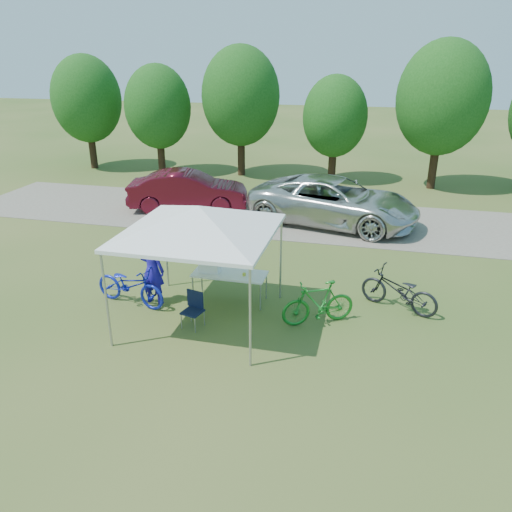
{
  "coord_description": "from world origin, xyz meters",
  "views": [
    {
      "loc": [
        3.57,
        -9.49,
        5.72
      ],
      "look_at": [
        0.76,
        2.0,
        0.86
      ],
      "focal_mm": 35.0,
      "sensor_mm": 36.0,
      "label": 1
    }
  ],
  "objects_px": {
    "sedan": "(188,191)",
    "folding_table": "(230,275)",
    "cooler": "(210,264)",
    "folding_chair": "(194,306)",
    "bike_green": "(318,303)",
    "minivan": "(334,201)",
    "cyclist": "(152,270)",
    "bike_blue": "(130,285)",
    "bike_dark": "(399,291)"
  },
  "relations": [
    {
      "from": "folding_chair",
      "to": "bike_green",
      "type": "height_order",
      "value": "bike_green"
    },
    {
      "from": "cyclist",
      "to": "bike_green",
      "type": "height_order",
      "value": "cyclist"
    },
    {
      "from": "bike_green",
      "to": "bike_dark",
      "type": "bearing_deg",
      "value": 93.48
    },
    {
      "from": "cooler",
      "to": "minivan",
      "type": "relative_size",
      "value": 0.09
    },
    {
      "from": "cooler",
      "to": "sedan",
      "type": "bearing_deg",
      "value": 114.87
    },
    {
      "from": "bike_blue",
      "to": "sedan",
      "type": "distance_m",
      "value": 7.88
    },
    {
      "from": "folding_chair",
      "to": "cyclist",
      "type": "xyz_separation_m",
      "value": [
        -1.34,
        0.81,
        0.4
      ]
    },
    {
      "from": "cooler",
      "to": "bike_green",
      "type": "relative_size",
      "value": 0.3
    },
    {
      "from": "folding_table",
      "to": "folding_chair",
      "type": "height_order",
      "value": "folding_chair"
    },
    {
      "from": "cooler",
      "to": "sedan",
      "type": "xyz_separation_m",
      "value": [
        -3.24,
        6.99,
        -0.16
      ]
    },
    {
      "from": "bike_blue",
      "to": "folding_table",
      "type": "bearing_deg",
      "value": -60.08
    },
    {
      "from": "bike_green",
      "to": "cyclist",
      "type": "bearing_deg",
      "value": -119.07
    },
    {
      "from": "cooler",
      "to": "bike_dark",
      "type": "relative_size",
      "value": 0.27
    },
    {
      "from": "bike_dark",
      "to": "bike_blue",
      "type": "bearing_deg",
      "value": -54.99
    },
    {
      "from": "folding_chair",
      "to": "minivan",
      "type": "distance_m",
      "value": 8.27
    },
    {
      "from": "folding_table",
      "to": "bike_dark",
      "type": "distance_m",
      "value": 4.05
    },
    {
      "from": "cyclist",
      "to": "folding_table",
      "type": "bearing_deg",
      "value": -153.24
    },
    {
      "from": "folding_table",
      "to": "bike_green",
      "type": "height_order",
      "value": "bike_green"
    },
    {
      "from": "folding_table",
      "to": "minivan",
      "type": "distance_m",
      "value": 6.85
    },
    {
      "from": "bike_green",
      "to": "folding_table",
      "type": "bearing_deg",
      "value": -133.25
    },
    {
      "from": "folding_chair",
      "to": "bike_green",
      "type": "xyz_separation_m",
      "value": [
        2.68,
        0.75,
        0.04
      ]
    },
    {
      "from": "cooler",
      "to": "bike_blue",
      "type": "relative_size",
      "value": 0.26
    },
    {
      "from": "sedan",
      "to": "bike_green",
      "type": "bearing_deg",
      "value": -155.61
    },
    {
      "from": "cyclist",
      "to": "sedan",
      "type": "xyz_separation_m",
      "value": [
        -1.97,
        7.54,
        -0.11
      ]
    },
    {
      "from": "bike_dark",
      "to": "folding_table",
      "type": "bearing_deg",
      "value": -59.09
    },
    {
      "from": "cooler",
      "to": "folding_chair",
      "type": "bearing_deg",
      "value": -87.4
    },
    {
      "from": "folding_chair",
      "to": "minivan",
      "type": "relative_size",
      "value": 0.14
    },
    {
      "from": "minivan",
      "to": "folding_chair",
      "type": "bearing_deg",
      "value": 176.16
    },
    {
      "from": "sedan",
      "to": "folding_table",
      "type": "bearing_deg",
      "value": -165.71
    },
    {
      "from": "cyclist",
      "to": "bike_dark",
      "type": "bearing_deg",
      "value": -160.11
    },
    {
      "from": "cyclist",
      "to": "sedan",
      "type": "bearing_deg",
      "value": -65.73
    },
    {
      "from": "sedan",
      "to": "bike_blue",
      "type": "bearing_deg",
      "value": 176.77
    },
    {
      "from": "cooler",
      "to": "minivan",
      "type": "bearing_deg",
      "value": 70.15
    },
    {
      "from": "folding_table",
      "to": "bike_dark",
      "type": "bearing_deg",
      "value": 7.1
    },
    {
      "from": "sedan",
      "to": "cyclist",
      "type": "bearing_deg",
      "value": -179.22
    },
    {
      "from": "folding_chair",
      "to": "sedan",
      "type": "bearing_deg",
      "value": 125.75
    },
    {
      "from": "folding_table",
      "to": "minivan",
      "type": "relative_size",
      "value": 0.3
    },
    {
      "from": "cyclist",
      "to": "bike_green",
      "type": "relative_size",
      "value": 1.02
    },
    {
      "from": "cyclist",
      "to": "bike_blue",
      "type": "height_order",
      "value": "cyclist"
    },
    {
      "from": "folding_chair",
      "to": "cooler",
      "type": "bearing_deg",
      "value": 106.76
    },
    {
      "from": "folding_table",
      "to": "sedan",
      "type": "xyz_separation_m",
      "value": [
        -3.74,
        6.99,
        0.07
      ]
    },
    {
      "from": "bike_blue",
      "to": "bike_dark",
      "type": "xyz_separation_m",
      "value": [
        6.3,
        1.25,
        -0.01
      ]
    },
    {
      "from": "cooler",
      "to": "bike_blue",
      "type": "bearing_deg",
      "value": -157.35
    },
    {
      "from": "cooler",
      "to": "sedan",
      "type": "height_order",
      "value": "sedan"
    },
    {
      "from": "minivan",
      "to": "bike_blue",
      "type": "bearing_deg",
      "value": 162.8
    },
    {
      "from": "cooler",
      "to": "bike_dark",
      "type": "distance_m",
      "value": 4.56
    },
    {
      "from": "bike_dark",
      "to": "sedan",
      "type": "distance_m",
      "value": 10.11
    },
    {
      "from": "cyclist",
      "to": "sedan",
      "type": "distance_m",
      "value": 7.79
    },
    {
      "from": "cooler",
      "to": "folding_table",
      "type": "bearing_deg",
      "value": 0.0
    },
    {
      "from": "folding_table",
      "to": "sedan",
      "type": "height_order",
      "value": "sedan"
    }
  ]
}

